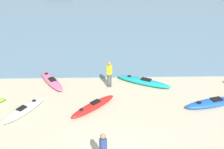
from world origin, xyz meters
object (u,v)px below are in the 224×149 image
at_px(kayak_on_sand_2, 213,103).
at_px(person_near_foreground, 103,148).
at_px(kayak_on_sand_1, 143,82).
at_px(person_near_waterline, 109,73).
at_px(kayak_on_sand_0, 24,110).
at_px(kayak_on_sand_3, 93,106).
at_px(kayak_on_sand_4, 51,81).

bearing_deg(kayak_on_sand_2, person_near_foreground, -144.52).
xyz_separation_m(kayak_on_sand_1, person_near_waterline, (-2.19, -0.33, 0.81)).
bearing_deg(person_near_waterline, kayak_on_sand_0, -148.46).
relative_size(kayak_on_sand_1, kayak_on_sand_3, 1.35).
relative_size(kayak_on_sand_1, kayak_on_sand_2, 1.00).
distance_m(kayak_on_sand_2, person_near_waterline, 6.22).
height_order(kayak_on_sand_2, person_near_waterline, person_near_waterline).
relative_size(kayak_on_sand_3, person_near_waterline, 1.49).
relative_size(kayak_on_sand_2, kayak_on_sand_4, 1.14).
bearing_deg(kayak_on_sand_2, kayak_on_sand_4, 163.16).
height_order(kayak_on_sand_0, kayak_on_sand_4, kayak_on_sand_0).
relative_size(kayak_on_sand_3, kayak_on_sand_4, 0.84).
relative_size(kayak_on_sand_3, person_near_foreground, 1.63).
bearing_deg(kayak_on_sand_0, kayak_on_sand_2, 2.91).
bearing_deg(kayak_on_sand_1, kayak_on_sand_3, -137.93).
distance_m(kayak_on_sand_4, person_near_foreground, 7.98).
relative_size(kayak_on_sand_4, person_near_waterline, 1.78).
xyz_separation_m(kayak_on_sand_0, kayak_on_sand_2, (10.27, 0.52, -0.01)).
relative_size(kayak_on_sand_0, person_near_foreground, 1.68).
height_order(kayak_on_sand_1, person_near_foreground, person_near_foreground).
height_order(kayak_on_sand_4, person_near_foreground, person_near_foreground).
bearing_deg(person_near_foreground, kayak_on_sand_0, 137.86).
distance_m(kayak_on_sand_1, person_near_waterline, 2.36).
xyz_separation_m(kayak_on_sand_1, kayak_on_sand_4, (-5.92, 0.27, -0.02)).
bearing_deg(kayak_on_sand_4, kayak_on_sand_1, -2.63).
bearing_deg(person_near_foreground, kayak_on_sand_1, 69.96).
height_order(kayak_on_sand_0, kayak_on_sand_1, kayak_on_sand_0).
distance_m(kayak_on_sand_0, kayak_on_sand_3, 3.65).
bearing_deg(person_near_foreground, person_near_waterline, 87.09).
distance_m(kayak_on_sand_0, person_near_waterline, 5.39).
height_order(person_near_foreground, person_near_waterline, person_near_waterline).
bearing_deg(kayak_on_sand_0, person_near_waterline, 31.54).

